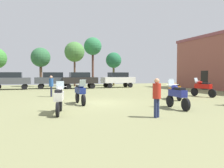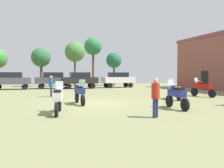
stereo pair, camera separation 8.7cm
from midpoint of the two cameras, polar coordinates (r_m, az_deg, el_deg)
ground_plane at (r=14.28m, az=-4.66°, el=-4.81°), size 44.00×52.00×0.02m
motorcycle_2 at (r=19.59m, az=21.49°, el=-0.80°), size 0.78×2.26×1.49m
motorcycle_3 at (r=13.82m, az=-8.06°, el=-1.99°), size 0.62×2.21×1.48m
motorcycle_5 at (r=12.36m, az=15.67°, el=-2.62°), size 0.62×2.15×1.47m
motorcycle_8 at (r=16.83m, az=15.09°, el=-1.29°), size 0.73×2.23×1.45m
motorcycle_9 at (r=10.72m, az=-13.22°, el=-3.39°), size 0.69×2.19×1.46m
car_3 at (r=28.99m, az=-23.87°, el=1.04°), size 4.30×1.81×2.00m
car_4 at (r=30.46m, az=1.42°, el=1.32°), size 4.44×2.17×2.00m
car_5 at (r=29.24m, az=-14.44°, el=1.19°), size 4.45×2.20×2.00m
car_6 at (r=28.65m, az=-8.13°, el=1.22°), size 4.31×1.83×2.00m
person_1 at (r=18.79m, az=-14.98°, el=-0.11°), size 0.37×0.37×1.67m
person_2 at (r=9.64m, az=10.79°, el=-2.65°), size 0.47×0.47×1.63m
tree_1 at (r=35.75m, az=0.34°, el=5.85°), size 2.41×2.41×5.14m
tree_4 at (r=34.45m, az=-17.36°, el=6.25°), size 2.75×2.75×5.55m
tree_6 at (r=33.96m, az=-9.36°, el=7.83°), size 2.90×2.90×6.46m
tree_7 at (r=36.02m, az=-4.87°, el=9.18°), size 2.73×2.73×7.45m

